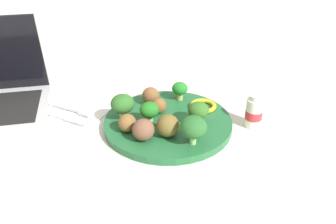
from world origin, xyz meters
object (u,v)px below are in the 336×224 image
object	(u,v)px
meatball_back_right	(127,123)
plate	(168,123)
meatball_back_left	(168,126)
napkin	(66,114)
broccoli_floret_back_left	(193,127)
meatball_mid_left	(143,130)
broccoli_floret_back_right	(181,89)
knife	(63,117)
broccoli_floret_mid_left	(123,104)
fork	(73,109)
pepper_ring_back_right	(203,106)
meatball_mid_right	(151,96)
yogurt_bottle	(254,112)
meatball_center	(159,106)
broccoli_floret_mid_right	(198,111)
broccoli_floret_front_left	(149,111)

from	to	relation	value
meatball_back_right	plate	bearing A→B (deg)	43.59
meatball_back_left	napkin	size ratio (longest dim) A/B	0.27
broccoli_floret_back_left	meatball_mid_left	xyz separation A→B (m)	(-0.10, -0.01, -0.02)
broccoli_floret_back_right	knife	distance (m)	0.28
broccoli_floret_mid_left	broccoli_floret_back_right	world-z (taller)	broccoli_floret_mid_left
plate	fork	bearing A→B (deg)	-178.72
broccoli_floret_back_right	meatball_back_right	xyz separation A→B (m)	(-0.07, -0.16, -0.01)
broccoli_floret_mid_left	pepper_ring_back_right	size ratio (longest dim) A/B	0.94
knife	broccoli_floret_mid_left	bearing A→B (deg)	7.68
meatball_mid_right	meatball_mid_left	xyz separation A→B (m)	(0.03, -0.15, 0.00)
meatball_back_left	meatball_mid_left	bearing A→B (deg)	-147.25
fork	yogurt_bottle	size ratio (longest dim) A/B	1.61
plate	fork	xyz separation A→B (m)	(-0.23, -0.01, -0.00)
meatball_back_right	meatball_center	world-z (taller)	meatball_back_right
meatball_mid_right	yogurt_bottle	size ratio (longest dim) A/B	0.54
broccoli_floret_mid_right	broccoli_floret_back_right	xyz separation A→B (m)	(-0.06, 0.09, -0.00)
broccoli_floret_mid_left	broccoli_floret_front_left	size ratio (longest dim) A/B	1.12
broccoli_floret_mid_right	meatball_mid_left	size ratio (longest dim) A/B	1.12
meatball_center	yogurt_bottle	bearing A→B (deg)	7.96
plate	meatball_back_right	world-z (taller)	meatball_back_right
broccoli_floret_back_left	knife	bearing A→B (deg)	174.47
broccoli_floret_mid_left	meatball_mid_left	bearing A→B (deg)	-42.07
meatball_mid_left	knife	world-z (taller)	meatball_mid_left
meatball_back_left	yogurt_bottle	world-z (taller)	yogurt_bottle
broccoli_floret_mid_right	yogurt_bottle	bearing A→B (deg)	23.33
plate	meatball_back_left	bearing A→B (deg)	-73.89
yogurt_bottle	meatball_back_right	bearing A→B (deg)	-154.22
broccoli_floret_mid_right	napkin	xyz separation A→B (m)	(-0.31, -0.03, -0.04)
fork	yogurt_bottle	bearing A→B (deg)	8.22
plate	broccoli_floret_back_right	xyz separation A→B (m)	(0.00, 0.10, 0.04)
broccoli_floret_front_left	yogurt_bottle	bearing A→B (deg)	21.06
plate	broccoli_floret_mid_right	size ratio (longest dim) A/B	5.58
meatball_mid_left	meatball_back_left	size ratio (longest dim) A/B	0.96
meatball_mid_left	napkin	size ratio (longest dim) A/B	0.26
yogurt_bottle	broccoli_floret_mid_left	bearing A→B (deg)	-164.45
broccoli_floret_back_left	meatball_mid_right	size ratio (longest dim) A/B	1.47
broccoli_floret_front_left	knife	bearing A→B (deg)	-176.10
broccoli_floret_back_right	napkin	world-z (taller)	broccoli_floret_back_right
broccoli_floret_back_left	meatball_back_right	size ratio (longest dim) A/B	1.57
meatball_back_left	pepper_ring_back_right	size ratio (longest dim) A/B	0.76
plate	meatball_back_right	size ratio (longest dim) A/B	7.34
broccoli_floret_back_right	broccoli_floret_front_left	world-z (taller)	broccoli_floret_front_left
meatball_mid_left	yogurt_bottle	distance (m)	0.25
broccoli_floret_mid_left	broccoli_floret_mid_right	distance (m)	0.16
broccoli_floret_back_right	broccoli_floret_mid_left	bearing A→B (deg)	-129.48
meatball_mid_left	napkin	distance (m)	0.23
broccoli_floret_back_right	meatball_back_left	xyz separation A→B (m)	(0.01, -0.16, -0.00)
meatball_mid_right	meatball_center	size ratio (longest dim) A/B	1.16
broccoli_floret_front_left	plate	bearing A→B (deg)	39.68
napkin	fork	xyz separation A→B (m)	(0.01, 0.02, 0.00)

